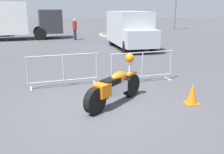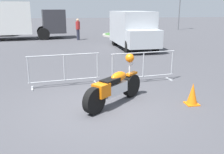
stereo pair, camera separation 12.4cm
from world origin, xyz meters
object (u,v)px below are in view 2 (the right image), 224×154
at_px(crowd_barrier_near, 64,70).
at_px(delivery_van, 132,29).
at_px(traffic_cone, 193,94).
at_px(box_truck, 10,19).
at_px(crowd_barrier_far, 143,67).
at_px(parked_car_white, 9,27).
at_px(motorcycle, 114,87).
at_px(pedestrian, 78,28).

bearing_deg(crowd_barrier_near, delivery_van, 61.06).
bearing_deg(traffic_cone, delivery_van, 85.52).
bearing_deg(box_truck, crowd_barrier_far, -70.27).
height_order(box_truck, delivery_van, box_truck).
xyz_separation_m(crowd_barrier_far, box_truck, (-7.14, 13.49, 1.08)).
height_order(parked_car_white, traffic_cone, parked_car_white).
xyz_separation_m(crowd_barrier_near, delivery_van, (4.17, 7.55, 0.69)).
bearing_deg(delivery_van, traffic_cone, -7.34).
bearing_deg(crowd_barrier_far, traffic_cone, -72.27).
xyz_separation_m(motorcycle, crowd_barrier_far, (1.35, 1.86, 0.06)).
relative_size(crowd_barrier_far, delivery_van, 0.46).
distance_m(box_truck, parked_car_white, 4.77).
distance_m(crowd_barrier_near, parked_car_white, 18.89).
xyz_separation_m(box_truck, pedestrian, (5.34, -1.08, -0.72)).
height_order(crowd_barrier_near, delivery_van, delivery_van).
bearing_deg(delivery_van, crowd_barrier_far, -13.97).
xyz_separation_m(pedestrian, traffic_cone, (2.52, -14.65, -0.63)).
relative_size(box_truck, parked_car_white, 1.76).
relative_size(crowd_barrier_far, box_truck, 0.29).
distance_m(delivery_van, traffic_cone, 9.86).
height_order(crowd_barrier_far, parked_car_white, parked_car_white).
relative_size(crowd_barrier_far, traffic_cone, 3.95).
bearing_deg(pedestrian, crowd_barrier_far, 77.02).
distance_m(pedestrian, traffic_cone, 14.87).
bearing_deg(motorcycle, delivery_van, 30.98).
distance_m(crowd_barrier_far, pedestrian, 12.54).
bearing_deg(pedestrian, delivery_van, 102.81).
distance_m(delivery_van, parked_car_white, 14.36).
bearing_deg(traffic_cone, box_truck, 116.52).
xyz_separation_m(crowd_barrier_far, parked_car_white, (-8.33, 18.02, 0.19)).
bearing_deg(crowd_barrier_far, parked_car_white, 114.79).
xyz_separation_m(crowd_barrier_near, traffic_cone, (3.41, -2.24, -0.27)).
distance_m(crowd_barrier_near, traffic_cone, 4.09).
relative_size(crowd_barrier_near, parked_car_white, 0.52).
distance_m(crowd_barrier_far, box_truck, 15.30).
relative_size(parked_car_white, traffic_cone, 7.65).
distance_m(parked_car_white, pedestrian, 8.61).
bearing_deg(delivery_van, pedestrian, -148.82).
height_order(crowd_barrier_far, pedestrian, pedestrian).
distance_m(crowd_barrier_near, delivery_van, 8.65).
xyz_separation_m(motorcycle, pedestrian, (-0.45, 14.27, 0.43)).
xyz_separation_m(box_truck, traffic_cone, (7.85, -15.73, -1.35)).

